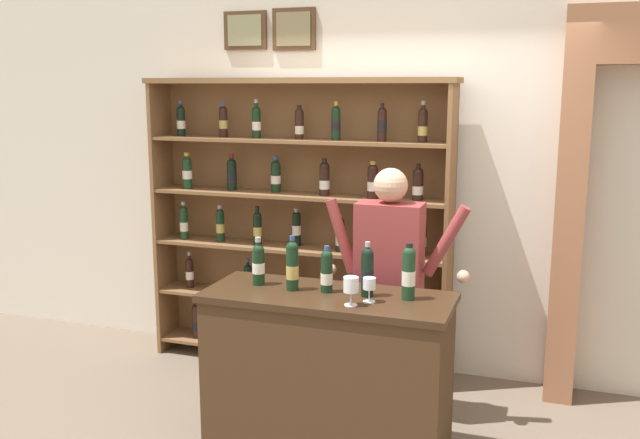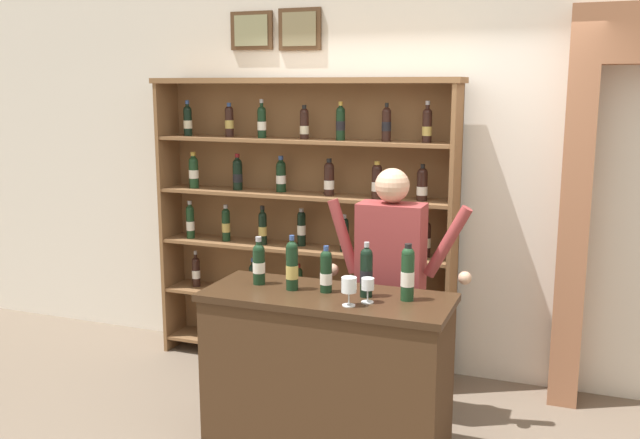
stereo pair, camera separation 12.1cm
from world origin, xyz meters
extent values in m
cube|color=silver|center=(0.00, 1.48, 1.72)|extent=(12.00, 0.16, 3.44)
cube|color=#4C331E|center=(-1.26, 1.38, 2.53)|extent=(0.35, 0.02, 0.28)
cube|color=gray|center=(-1.26, 1.37, 2.53)|extent=(0.28, 0.01, 0.23)
cube|color=#4C331E|center=(-0.86, 1.38, 2.53)|extent=(0.34, 0.02, 0.31)
cube|color=#7D7453|center=(-0.86, 1.37, 2.53)|extent=(0.27, 0.01, 0.24)
cube|color=brown|center=(-1.90, 1.17, 1.09)|extent=(0.03, 0.32, 2.17)
cube|color=brown|center=(0.37, 1.17, 1.09)|extent=(0.03, 0.32, 2.17)
cube|color=brown|center=(-0.77, 1.32, 1.09)|extent=(2.29, 0.02, 2.17)
cube|color=brown|center=(-0.77, 1.17, 0.11)|extent=(2.23, 0.30, 0.03)
cylinder|color=black|center=(-1.62, 1.14, 0.25)|extent=(0.07, 0.07, 0.24)
sphere|color=black|center=(-1.62, 1.14, 0.37)|extent=(0.07, 0.07, 0.07)
cylinder|color=black|center=(-1.62, 1.14, 0.40)|extent=(0.03, 0.03, 0.08)
cylinder|color=black|center=(-1.62, 1.14, 0.43)|extent=(0.04, 0.04, 0.03)
cylinder|color=black|center=(-1.62, 1.14, 0.22)|extent=(0.07, 0.07, 0.08)
cylinder|color=black|center=(-1.18, 1.13, 0.25)|extent=(0.07, 0.07, 0.24)
sphere|color=black|center=(-1.18, 1.13, 0.38)|extent=(0.07, 0.07, 0.07)
cylinder|color=black|center=(-1.18, 1.13, 0.41)|extent=(0.03, 0.03, 0.08)
cylinder|color=black|center=(-1.18, 1.13, 0.44)|extent=(0.03, 0.03, 0.03)
cylinder|color=silver|center=(-1.18, 1.13, 0.23)|extent=(0.07, 0.07, 0.08)
cylinder|color=black|center=(-0.77, 1.18, 0.24)|extent=(0.07, 0.07, 0.23)
sphere|color=black|center=(-0.77, 1.18, 0.36)|extent=(0.07, 0.07, 0.07)
cylinder|color=black|center=(-0.77, 1.18, 0.39)|extent=(0.03, 0.03, 0.08)
cylinder|color=#99999E|center=(-0.77, 1.18, 0.42)|extent=(0.04, 0.04, 0.03)
cylinder|color=silver|center=(-0.77, 1.18, 0.24)|extent=(0.07, 0.07, 0.07)
cylinder|color=black|center=(-0.28, 1.20, 0.24)|extent=(0.07, 0.07, 0.23)
sphere|color=black|center=(-0.28, 1.20, 0.36)|extent=(0.07, 0.07, 0.07)
cylinder|color=black|center=(-0.28, 1.20, 0.39)|extent=(0.03, 0.03, 0.08)
cylinder|color=maroon|center=(-0.28, 1.20, 0.42)|extent=(0.03, 0.03, 0.03)
cylinder|color=silver|center=(-0.28, 1.20, 0.23)|extent=(0.07, 0.07, 0.07)
cylinder|color=black|center=(0.15, 1.16, 0.25)|extent=(0.07, 0.07, 0.25)
sphere|color=black|center=(0.15, 1.16, 0.38)|extent=(0.07, 0.07, 0.07)
cylinder|color=black|center=(0.15, 1.16, 0.40)|extent=(0.03, 0.03, 0.06)
cylinder|color=maroon|center=(0.15, 1.16, 0.42)|extent=(0.04, 0.04, 0.03)
cylinder|color=silver|center=(0.15, 1.16, 0.24)|extent=(0.07, 0.07, 0.08)
cube|color=brown|center=(-0.77, 1.17, 0.52)|extent=(2.23, 0.30, 0.02)
cylinder|color=black|center=(-1.68, 1.17, 0.63)|extent=(0.06, 0.06, 0.20)
sphere|color=black|center=(-1.68, 1.17, 0.74)|extent=(0.06, 0.06, 0.06)
cylinder|color=black|center=(-1.68, 1.17, 0.77)|extent=(0.02, 0.02, 0.08)
cylinder|color=#99999E|center=(-1.68, 1.17, 0.81)|extent=(0.03, 0.03, 0.03)
cylinder|color=silver|center=(-1.68, 1.17, 0.63)|extent=(0.07, 0.07, 0.07)
cylinder|color=black|center=(-1.16, 1.14, 0.63)|extent=(0.06, 0.06, 0.20)
sphere|color=black|center=(-1.16, 1.14, 0.73)|extent=(0.06, 0.06, 0.06)
cylinder|color=black|center=(-1.16, 1.14, 0.77)|extent=(0.02, 0.02, 0.08)
cylinder|color=navy|center=(-1.16, 1.14, 0.80)|extent=(0.03, 0.03, 0.03)
cylinder|color=silver|center=(-1.16, 1.14, 0.62)|extent=(0.07, 0.07, 0.06)
cylinder|color=#19381E|center=(-0.80, 1.20, 0.62)|extent=(0.06, 0.06, 0.19)
sphere|color=#19381E|center=(-0.80, 1.20, 0.73)|extent=(0.06, 0.06, 0.06)
cylinder|color=#19381E|center=(-0.80, 1.20, 0.75)|extent=(0.03, 0.03, 0.06)
cylinder|color=maroon|center=(-0.80, 1.20, 0.77)|extent=(0.03, 0.03, 0.03)
cylinder|color=beige|center=(-0.80, 1.20, 0.63)|extent=(0.07, 0.07, 0.06)
cylinder|color=black|center=(-0.28, 1.13, 0.63)|extent=(0.06, 0.06, 0.19)
sphere|color=black|center=(-0.28, 1.13, 0.73)|extent=(0.06, 0.06, 0.06)
cylinder|color=black|center=(-0.28, 1.13, 0.75)|extent=(0.03, 0.03, 0.06)
cylinder|color=navy|center=(-0.28, 1.13, 0.77)|extent=(0.03, 0.03, 0.03)
cylinder|color=tan|center=(-0.28, 1.13, 0.60)|extent=(0.07, 0.07, 0.06)
cylinder|color=black|center=(0.13, 1.19, 0.63)|extent=(0.06, 0.06, 0.20)
sphere|color=black|center=(0.13, 1.19, 0.73)|extent=(0.06, 0.06, 0.06)
cylinder|color=black|center=(0.13, 1.19, 0.76)|extent=(0.03, 0.03, 0.06)
cylinder|color=black|center=(0.13, 1.19, 0.78)|extent=(0.03, 0.03, 0.03)
cylinder|color=silver|center=(0.13, 1.19, 0.62)|extent=(0.07, 0.07, 0.06)
cube|color=brown|center=(-0.77, 1.17, 0.92)|extent=(2.23, 0.30, 0.02)
cylinder|color=#19381E|center=(-1.70, 1.13, 1.04)|extent=(0.06, 0.06, 0.22)
sphere|color=#19381E|center=(-1.70, 1.13, 1.16)|extent=(0.06, 0.06, 0.06)
cylinder|color=#19381E|center=(-1.70, 1.13, 1.19)|extent=(0.03, 0.03, 0.07)
cylinder|color=#99999E|center=(-1.70, 1.13, 1.22)|extent=(0.03, 0.03, 0.03)
cylinder|color=silver|center=(-1.70, 1.13, 1.03)|extent=(0.07, 0.07, 0.07)
cylinder|color=black|center=(-1.39, 1.14, 1.04)|extent=(0.06, 0.06, 0.22)
sphere|color=black|center=(-1.39, 1.14, 1.16)|extent=(0.06, 0.06, 0.06)
cylinder|color=black|center=(-1.39, 1.14, 1.18)|extent=(0.03, 0.03, 0.06)
cylinder|color=#99999E|center=(-1.39, 1.14, 1.20)|extent=(0.03, 0.03, 0.03)
cylinder|color=tan|center=(-1.39, 1.14, 1.04)|extent=(0.07, 0.07, 0.07)
cylinder|color=black|center=(-1.07, 1.14, 1.04)|extent=(0.06, 0.06, 0.22)
sphere|color=black|center=(-1.07, 1.14, 1.15)|extent=(0.06, 0.06, 0.06)
cylinder|color=black|center=(-1.07, 1.14, 1.19)|extent=(0.03, 0.03, 0.08)
cylinder|color=black|center=(-1.07, 1.14, 1.21)|extent=(0.03, 0.03, 0.03)
cylinder|color=tan|center=(-1.07, 1.14, 1.03)|extent=(0.07, 0.07, 0.07)
cylinder|color=black|center=(-0.78, 1.20, 1.04)|extent=(0.06, 0.06, 0.23)
sphere|color=black|center=(-0.78, 1.20, 1.16)|extent=(0.06, 0.06, 0.06)
cylinder|color=black|center=(-0.78, 1.20, 1.19)|extent=(0.03, 0.03, 0.06)
cylinder|color=#99999E|center=(-0.78, 1.20, 1.20)|extent=(0.03, 0.03, 0.03)
cylinder|color=silver|center=(-0.78, 1.20, 1.05)|extent=(0.07, 0.07, 0.07)
cylinder|color=black|center=(-0.42, 1.14, 1.04)|extent=(0.06, 0.06, 0.21)
sphere|color=black|center=(-0.42, 1.14, 1.15)|extent=(0.06, 0.06, 0.06)
cylinder|color=black|center=(-0.42, 1.14, 1.17)|extent=(0.02, 0.02, 0.06)
cylinder|color=#99999E|center=(-0.42, 1.14, 1.19)|extent=(0.03, 0.03, 0.03)
cylinder|color=beige|center=(-0.42, 1.14, 1.01)|extent=(0.07, 0.07, 0.07)
cylinder|color=black|center=(-0.13, 1.20, 1.05)|extent=(0.06, 0.06, 0.23)
sphere|color=black|center=(-0.13, 1.20, 1.17)|extent=(0.06, 0.06, 0.06)
cylinder|color=black|center=(-0.13, 1.20, 1.20)|extent=(0.02, 0.02, 0.08)
cylinder|color=#99999E|center=(-0.13, 1.20, 1.23)|extent=(0.03, 0.03, 0.03)
cylinder|color=silver|center=(-0.13, 1.20, 1.02)|extent=(0.07, 0.07, 0.07)
cylinder|color=black|center=(0.17, 1.19, 1.04)|extent=(0.06, 0.06, 0.21)
sphere|color=black|center=(0.17, 1.19, 1.15)|extent=(0.06, 0.06, 0.06)
cylinder|color=black|center=(0.17, 1.19, 1.17)|extent=(0.03, 0.03, 0.06)
cylinder|color=maroon|center=(0.17, 1.19, 1.19)|extent=(0.03, 0.03, 0.03)
cylinder|color=beige|center=(0.17, 1.19, 1.03)|extent=(0.07, 0.07, 0.07)
cube|color=brown|center=(-0.77, 1.17, 1.32)|extent=(2.23, 0.30, 0.02)
cylinder|color=#19381E|center=(-1.66, 1.14, 1.43)|extent=(0.07, 0.07, 0.20)
sphere|color=#19381E|center=(-1.66, 1.14, 1.54)|extent=(0.07, 0.07, 0.07)
cylinder|color=#19381E|center=(-1.66, 1.14, 1.57)|extent=(0.04, 0.04, 0.07)
cylinder|color=#B79338|center=(-1.66, 1.14, 1.60)|extent=(0.04, 0.04, 0.03)
cylinder|color=silver|center=(-1.66, 1.14, 1.44)|extent=(0.08, 0.08, 0.06)
cylinder|color=black|center=(-1.29, 1.17, 1.43)|extent=(0.07, 0.07, 0.20)
sphere|color=black|center=(-1.29, 1.17, 1.54)|extent=(0.07, 0.07, 0.07)
cylinder|color=black|center=(-1.29, 1.17, 1.57)|extent=(0.03, 0.03, 0.08)
cylinder|color=maroon|center=(-1.29, 1.17, 1.60)|extent=(0.04, 0.04, 0.03)
cylinder|color=black|center=(-1.29, 1.17, 1.42)|extent=(0.08, 0.08, 0.06)
cylinder|color=black|center=(-0.94, 1.20, 1.43)|extent=(0.07, 0.07, 0.19)
sphere|color=black|center=(-0.94, 1.20, 1.53)|extent=(0.07, 0.07, 0.07)
cylinder|color=black|center=(-0.94, 1.20, 1.56)|extent=(0.03, 0.03, 0.07)
cylinder|color=navy|center=(-0.94, 1.20, 1.59)|extent=(0.04, 0.04, 0.03)
cylinder|color=silver|center=(-0.94, 1.20, 1.43)|extent=(0.08, 0.08, 0.06)
cylinder|color=black|center=(-0.54, 1.16, 1.43)|extent=(0.07, 0.07, 0.20)
sphere|color=black|center=(-0.54, 1.16, 1.54)|extent=(0.07, 0.07, 0.07)
cylinder|color=black|center=(-0.54, 1.16, 1.57)|extent=(0.03, 0.03, 0.06)
cylinder|color=black|center=(-0.54, 1.16, 1.59)|extent=(0.04, 0.04, 0.03)
cylinder|color=silver|center=(-0.54, 1.16, 1.41)|extent=(0.08, 0.08, 0.06)
cylinder|color=black|center=(-0.18, 1.13, 1.44)|extent=(0.07, 0.07, 0.20)
sphere|color=black|center=(-0.18, 1.13, 1.54)|extent=(0.07, 0.07, 0.07)
cylinder|color=black|center=(-0.18, 1.13, 1.57)|extent=(0.03, 0.03, 0.06)
cylinder|color=#B79338|center=(-0.18, 1.13, 1.59)|extent=(0.04, 0.04, 0.03)
cylinder|color=silver|center=(-0.18, 1.13, 1.42)|extent=(0.08, 0.08, 0.07)
cylinder|color=black|center=(0.14, 1.17, 1.43)|extent=(0.07, 0.07, 0.19)
sphere|color=black|center=(0.14, 1.17, 1.53)|extent=(0.07, 0.07, 0.07)
cylinder|color=black|center=(0.14, 1.17, 1.55)|extent=(0.03, 0.03, 0.06)
cylinder|color=black|center=(0.14, 1.17, 1.57)|extent=(0.03, 0.03, 0.03)
cylinder|color=silver|center=(0.14, 1.17, 1.40)|extent=(0.08, 0.08, 0.06)
cube|color=brown|center=(-0.77, 1.17, 1.72)|extent=(2.23, 0.30, 0.02)
cylinder|color=black|center=(-1.71, 1.16, 1.83)|extent=(0.06, 0.06, 0.19)
sphere|color=black|center=(-1.71, 1.16, 1.93)|extent=(0.06, 0.06, 0.06)
cylinder|color=black|center=(-1.71, 1.16, 1.97)|extent=(0.03, 0.03, 0.07)
cylinder|color=navy|center=(-1.71, 1.16, 1.99)|extent=(0.03, 0.03, 0.03)
cylinder|color=beige|center=(-1.71, 1.16, 1.82)|extent=(0.07, 0.07, 0.06)
cylinder|color=black|center=(-1.36, 1.19, 1.83)|extent=(0.06, 0.06, 0.19)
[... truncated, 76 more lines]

